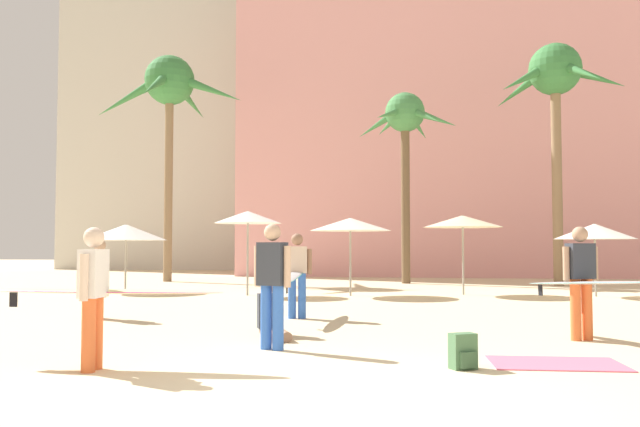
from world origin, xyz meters
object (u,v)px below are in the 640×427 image
cafe_umbrella_3 (126,232)px  palm_tree_center (555,83)px  palm_tree_far_left (405,126)px  person_mid_center (98,292)px  person_near_right (272,317)px  person_mid_right (99,275)px  palm_tree_left (170,91)px  beach_towel (556,363)px  cafe_umbrella_1 (248,217)px  person_mid_left (296,273)px  cafe_umbrella_0 (350,224)px  backpack (463,352)px  cafe_umbrella_5 (595,231)px  person_far_left (583,279)px  person_far_right (272,280)px  cafe_umbrella_2 (463,221)px

cafe_umbrella_3 → palm_tree_center: bearing=20.8°
palm_tree_far_left → cafe_umbrella_3: size_ratio=2.93×
person_mid_center → person_near_right: size_ratio=2.83×
palm_tree_center → person_mid_center: size_ratio=3.03×
palm_tree_center → person_mid_right: 18.60m
palm_tree_left → beach_towel: (11.73, -17.45, -7.92)m
cafe_umbrella_3 → beach_towel: size_ratio=1.62×
cafe_umbrella_3 → person_mid_right: 8.02m
cafe_umbrella_1 → beach_towel: 12.58m
person_mid_left → cafe_umbrella_0: bearing=-14.2°
cafe_umbrella_3 → beach_towel: cafe_umbrella_3 is taller
palm_tree_center → backpack: (-4.77, -17.37, -7.38)m
palm_tree_left → beach_towel: size_ratio=5.96×
cafe_umbrella_0 → person_mid_right: cafe_umbrella_0 is taller
cafe_umbrella_5 → person_far_left: bearing=-105.8°
palm_tree_center → person_mid_left: palm_tree_center is taller
palm_tree_far_left → backpack: bearing=-87.3°
palm_tree_center → cafe_umbrella_0: palm_tree_center is taller
palm_tree_left → person_mid_left: size_ratio=3.30×
palm_tree_far_left → person_far_left: bearing=-79.6°
palm_tree_far_left → person_far_right: palm_tree_far_left is taller
cafe_umbrella_2 → cafe_umbrella_5: 3.75m
cafe_umbrella_1 → person_near_right: bearing=-73.2°
cafe_umbrella_5 → person_mid_center: (-8.95, -12.52, -0.97)m
person_mid_left → person_near_right: person_mid_left is taller
beach_towel → cafe_umbrella_2: bearing=91.2°
person_mid_center → palm_tree_far_left: bearing=76.4°
cafe_umbrella_5 → cafe_umbrella_3: bearing=-179.8°
cafe_umbrella_2 → cafe_umbrella_1: bearing=-169.7°
cafe_umbrella_1 → person_near_right: size_ratio=2.35×
cafe_umbrella_0 → person_near_right: 9.07m
person_far_left → person_mid_center: person_far_left is taller
palm_tree_center → person_mid_center: 21.19m
cafe_umbrella_5 → palm_tree_center: bearing=88.7°
palm_tree_left → cafe_umbrella_0: (8.18, -6.68, -5.83)m
palm_tree_far_left → beach_towel: (1.99, -17.46, -6.21)m
cafe_umbrella_2 → person_far_left: (1.07, -9.58, -1.25)m
cafe_umbrella_0 → cafe_umbrella_1: 3.05m
cafe_umbrella_2 → backpack: 12.33m
palm_tree_left → cafe_umbrella_2: 14.10m
person_far_left → person_mid_center: bearing=-85.2°
person_far_right → person_mid_right: size_ratio=1.11×
backpack → person_mid_center: size_ratio=0.14×
person_mid_center → person_mid_right: size_ratio=1.89×
cafe_umbrella_0 → person_mid_center: bearing=-99.1°
palm_tree_left → cafe_umbrella_1: bearing=-53.6°
person_far_right → cafe_umbrella_2: bearing=-176.3°
beach_towel → cafe_umbrella_1: bearing=122.1°
person_mid_left → person_mid_center: (-1.41, -5.54, -0.01)m
cafe_umbrella_3 → cafe_umbrella_2: bearing=1.3°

